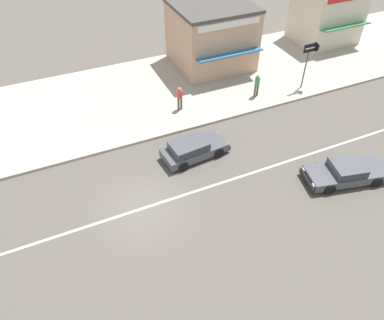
{
  "coord_description": "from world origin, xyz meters",
  "views": [
    {
      "loc": [
        -2.74,
        -12.14,
        14.13
      ],
      "look_at": [
        3.32,
        1.48,
        0.8
      ],
      "focal_mm": 35.0,
      "sensor_mm": 36.0,
      "label": 1
    }
  ],
  "objects": [
    {
      "name": "ground_plane",
      "position": [
        0.0,
        0.0,
        0.0
      ],
      "size": [
        160.0,
        160.0,
        0.0
      ],
      "primitive_type": "plane",
      "color": "#544F47"
    },
    {
      "name": "arrow_signboard",
      "position": [
        14.46,
        6.14,
        2.91
      ],
      "size": [
        1.32,
        0.63,
        3.29
      ],
      "color": "#4C4C51",
      "rests_on": "kerb_strip"
    },
    {
      "name": "hatchback_dark_grey_0",
      "position": [
        3.84,
        2.58,
        0.59
      ],
      "size": [
        3.93,
        1.97,
        1.1
      ],
      "color": "#47494F",
      "rests_on": "ground"
    },
    {
      "name": "shopfront_corner_warung",
      "position": [
        9.6,
        12.0,
        2.47
      ],
      "size": [
        5.58,
        6.03,
        4.62
      ],
      "color": "tan",
      "rests_on": "kerb_strip"
    },
    {
      "name": "pedestrian_near_clock",
      "position": [
        4.96,
        7.11,
        1.1
      ],
      "size": [
        0.34,
        0.34,
        1.63
      ],
      "color": "#4C4238",
      "rests_on": "kerb_strip"
    },
    {
      "name": "pedestrian_by_shop",
      "position": [
        10.39,
        6.49,
        1.11
      ],
      "size": [
        0.34,
        0.34,
        1.65
      ],
      "color": "#4C4238",
      "rests_on": "kerb_strip"
    },
    {
      "name": "shopfront_mid_block",
      "position": [
        20.4,
        12.04,
        2.51
      ],
      "size": [
        5.04,
        4.89,
        4.71
      ],
      "color": "beige",
      "rests_on": "kerb_strip"
    },
    {
      "name": "kerb_strip",
      "position": [
        0.0,
        9.94,
        0.07
      ],
      "size": [
        68.0,
        10.0,
        0.15
      ],
      "primitive_type": "cube",
      "color": "#ADA393",
      "rests_on": "ground"
    },
    {
      "name": "lane_centre_stripe",
      "position": [
        0.0,
        0.0,
        0.0
      ],
      "size": [
        50.4,
        0.14,
        0.01
      ],
      "primitive_type": "cube",
      "color": "silver",
      "rests_on": "ground"
    },
    {
      "name": "sedan_dark_grey_1",
      "position": [
        10.51,
        -2.39,
        0.53
      ],
      "size": [
        4.65,
        2.61,
        1.06
      ],
      "color": "#47494F",
      "rests_on": "ground"
    }
  ]
}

